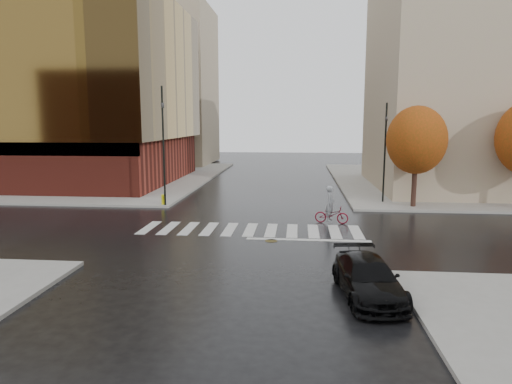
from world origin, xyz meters
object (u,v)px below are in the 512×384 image
sedan (368,278)px  fire_hydrant (163,199)px  traffic_light_ne (385,147)px  cyclist (331,211)px  traffic_light_nw (163,137)px

sedan → fire_hydrant: sedan is taller
fire_hydrant → traffic_light_ne: bearing=9.6°
traffic_light_ne → fire_hydrant: (-14.84, -2.50, -3.40)m
cyclist → traffic_light_ne: (4.01, 6.50, 3.21)m
traffic_light_ne → fire_hydrant: traffic_light_ne is taller
sedan → cyclist: bearing=85.7°
cyclist → fire_hydrant: bearing=81.2°
sedan → traffic_light_nw: bearing=120.5°
sedan → traffic_light_ne: (3.56, 17.30, 3.30)m
traffic_light_nw → traffic_light_ne: traffic_light_nw is taller
sedan → fire_hydrant: 18.61m
traffic_light_nw → fire_hydrant: (-0.20, 0.20, -4.09)m
sedan → traffic_light_ne: bearing=71.7°
cyclist → fire_hydrant: size_ratio=3.02×
traffic_light_ne → fire_hydrant: size_ratio=9.63×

